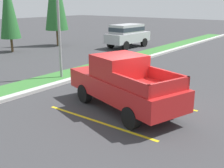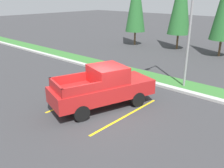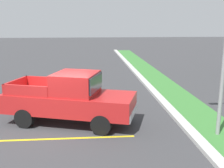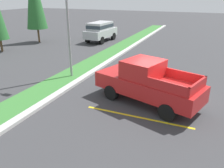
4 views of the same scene
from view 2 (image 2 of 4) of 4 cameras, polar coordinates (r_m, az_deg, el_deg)
ground_plane at (r=12.04m, az=-2.19°, el=-6.49°), size 120.00×120.00×0.00m
parking_line_near at (r=13.65m, az=-6.86°, el=-3.30°), size 0.12×4.80×0.01m
parking_line_far at (r=11.70m, az=3.37°, el=-7.34°), size 0.12×4.80×0.01m
curb_strip at (r=15.70m, az=10.57°, el=-0.05°), size 56.00×0.40×0.15m
grass_median at (r=16.61m, az=12.56°, el=0.78°), size 56.00×1.80×0.06m
pickup_truck_main at (r=12.23m, az=-2.01°, el=-0.74°), size 3.40×5.55×2.10m
street_light at (r=14.87m, az=17.69°, el=14.82°), size 0.24×1.49×7.39m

